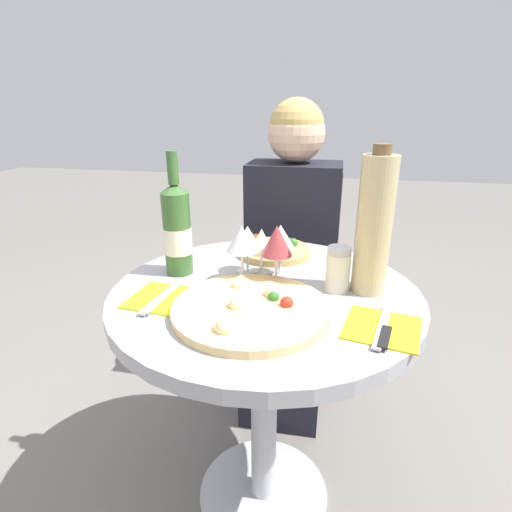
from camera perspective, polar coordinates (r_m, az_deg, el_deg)
The scene contains 16 objects.
ground_plane at distance 1.49m, azimuth 1.05°, elevation -30.94°, with size 12.00×12.00×0.00m, color slate.
dining_table at distance 1.10m, azimuth 1.25°, elevation -11.99°, with size 0.78×0.78×0.73m.
chair_behind_diner at distance 1.75m, azimuth 5.35°, elevation -3.87°, with size 0.36×0.36×0.91m.
seated_diner at distance 1.58m, azimuth 4.89°, elevation -2.22°, with size 0.35×0.46×1.19m.
pizza_large at distance 0.90m, azimuth -0.75°, elevation -7.57°, with size 0.36×0.36×0.05m.
pizza_small_far at distance 1.25m, azimuth 2.54°, elevation 0.92°, with size 0.22×0.22×0.05m.
wine_bottle at distance 1.10m, azimuth -11.21°, elevation 3.71°, with size 0.08×0.08×0.33m.
tall_carafe at distance 0.99m, azimuth 16.52°, elevation 4.21°, with size 0.08×0.08×0.36m.
sugar_shaker at distance 1.01m, azimuth 11.62°, elevation -1.86°, with size 0.06×0.06×0.12m.
wine_glass_front_left at distance 1.02m, azimuth -2.03°, elevation 2.30°, with size 0.08×0.08×0.15m.
wine_glass_back_left at distance 1.09m, azimuth -1.23°, elevation 2.56°, with size 0.08×0.08×0.13m.
wine_glass_center at distance 1.05m, azimuth 0.79°, elevation 1.96°, with size 0.07×0.07×0.14m.
wine_glass_front_right at distance 1.01m, azimuth 2.98°, elevation 2.10°, with size 0.08×0.08×0.16m.
wine_glass_back_right at distance 1.07m, azimuth 3.50°, elevation 2.70°, with size 0.07×0.07×0.14m.
place_setting_left at distance 0.99m, azimuth -13.29°, elevation -5.88°, with size 0.16×0.19×0.01m.
place_setting_right at distance 0.89m, azimuth 17.62°, elevation -9.79°, with size 0.18×0.19×0.01m.
Camera 1 is at (0.16, -0.91, 1.17)m, focal length 28.00 mm.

